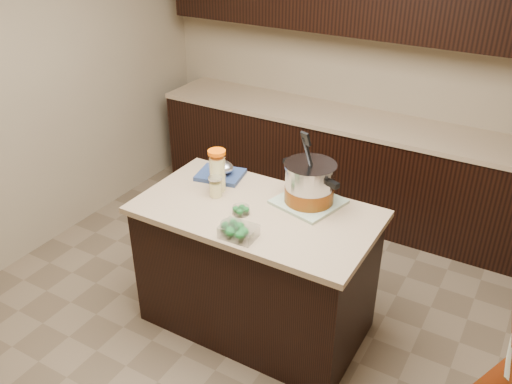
{
  "coord_description": "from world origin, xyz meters",
  "views": [
    {
      "loc": [
        1.41,
        -2.42,
        2.6
      ],
      "look_at": [
        0.0,
        0.0,
        1.02
      ],
      "focal_mm": 38.0,
      "sensor_mm": 36.0,
      "label": 1
    }
  ],
  "objects": [
    {
      "name": "ground_plane",
      "position": [
        0.0,
        0.0,
        0.0
      ],
      "size": [
        4.0,
        4.0,
        0.0
      ],
      "primitive_type": "plane",
      "color": "brown",
      "rests_on": "ground"
    },
    {
      "name": "broccoli_tub_right",
      "position": [
        0.01,
        -0.28,
        0.93
      ],
      "size": [
        0.13,
        0.13,
        0.06
      ],
      "rotation": [
        0.0,
        0.0,
        0.01
      ],
      "color": "silver",
      "rests_on": "island"
    },
    {
      "name": "island",
      "position": [
        0.0,
        0.0,
        0.45
      ],
      "size": [
        1.46,
        0.81,
        0.9
      ],
      "color": "black",
      "rests_on": "ground"
    },
    {
      "name": "room_shell",
      "position": [
        0.0,
        0.0,
        1.71
      ],
      "size": [
        4.04,
        4.04,
        2.72
      ],
      "color": "tan",
      "rests_on": "ground"
    },
    {
      "name": "stock_pot",
      "position": [
        0.24,
        0.22,
        1.03
      ],
      "size": [
        0.43,
        0.41,
        0.45
      ],
      "rotation": [
        0.0,
        0.0,
        -0.35
      ],
      "color": "#B7B7BC",
      "rests_on": "dish_towel"
    },
    {
      "name": "back_cabinets",
      "position": [
        0.0,
        1.74,
        0.94
      ],
      "size": [
        3.6,
        0.63,
        2.33
      ],
      "color": "black",
      "rests_on": "ground"
    },
    {
      "name": "broccoli_tub_left",
      "position": [
        -0.05,
        -0.09,
        0.92
      ],
      "size": [
        0.11,
        0.11,
        0.05
      ],
      "rotation": [
        0.0,
        0.0,
        0.06
      ],
      "color": "silver",
      "rests_on": "island"
    },
    {
      "name": "blue_tray",
      "position": [
        -0.41,
        0.25,
        0.94
      ],
      "size": [
        0.34,
        0.29,
        0.11
      ],
      "rotation": [
        0.0,
        0.0,
        0.2
      ],
      "color": "navy",
      "rests_on": "island"
    },
    {
      "name": "broccoli_tub_rect",
      "position": [
        0.07,
        -0.31,
        0.93
      ],
      "size": [
        0.2,
        0.15,
        0.07
      ],
      "rotation": [
        0.0,
        0.0,
        0.04
      ],
      "color": "silver",
      "rests_on": "island"
    },
    {
      "name": "dish_towel",
      "position": [
        0.24,
        0.23,
        0.91
      ],
      "size": [
        0.44,
        0.44,
        0.02
      ],
      "primitive_type": "cube",
      "rotation": [
        0.0,
        0.0,
        -0.25
      ],
      "color": "#5A865B",
      "rests_on": "island"
    },
    {
      "name": "mason_jar",
      "position": [
        -0.3,
        0.01,
        0.96
      ],
      "size": [
        0.1,
        0.1,
        0.14
      ],
      "rotation": [
        0.0,
        0.0,
        0.22
      ],
      "color": "#F0E393",
      "rests_on": "island"
    },
    {
      "name": "lemonade_pitcher",
      "position": [
        -0.33,
        0.09,
        1.03
      ],
      "size": [
        0.14,
        0.14,
        0.27
      ],
      "rotation": [
        0.0,
        0.0,
        0.34
      ],
      "color": "#F0E393",
      "rests_on": "island"
    }
  ]
}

